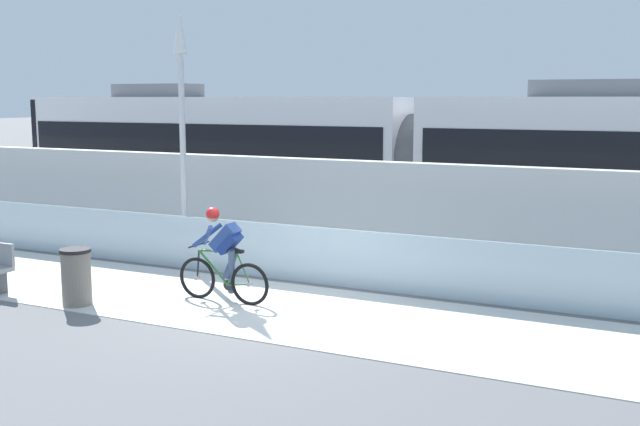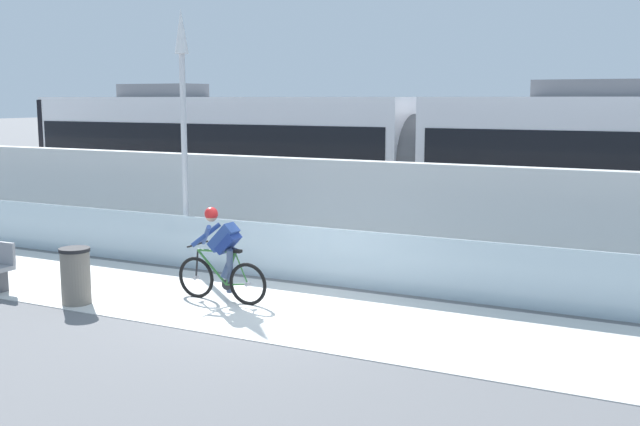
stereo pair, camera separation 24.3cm
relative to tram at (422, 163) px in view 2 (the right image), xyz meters
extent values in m
plane|color=slate|center=(-0.23, -6.85, -1.89)|extent=(200.00, 200.00, 0.00)
cube|color=silver|center=(-0.23, -6.85, -1.89)|extent=(32.00, 3.20, 0.01)
cube|color=silver|center=(-0.23, -5.00, -1.36)|extent=(32.00, 0.05, 1.07)
cube|color=silver|center=(-0.23, -3.20, -0.81)|extent=(32.00, 0.36, 2.17)
cube|color=#595654|center=(-0.23, -0.72, -1.89)|extent=(32.00, 0.08, 0.01)
cube|color=#595654|center=(-0.23, 0.72, -1.89)|extent=(32.00, 0.08, 0.01)
cube|color=silver|center=(-5.74, 0.00, 0.01)|extent=(11.00, 2.50, 3.10)
cube|color=black|center=(-5.74, 0.00, 0.36)|extent=(10.56, 2.54, 1.04)
cube|color=red|center=(-5.74, 0.00, -1.36)|extent=(10.78, 2.53, 0.28)
cube|color=slate|center=(-7.72, 0.00, 1.74)|extent=(2.40, 1.10, 0.36)
cube|color=#232326|center=(-9.26, 0.00, -1.53)|extent=(1.40, 1.88, 0.20)
cylinder|color=black|center=(-9.26, -0.72, -1.59)|extent=(0.60, 0.10, 0.60)
cylinder|color=black|center=(-9.26, 0.72, -1.59)|extent=(0.60, 0.10, 0.60)
cube|color=#232326|center=(-2.22, 0.00, -1.53)|extent=(1.40, 1.88, 0.20)
cylinder|color=black|center=(-2.22, -0.72, -1.59)|extent=(0.60, 0.10, 0.60)
cylinder|color=black|center=(-2.22, 0.72, -1.59)|extent=(0.60, 0.10, 0.60)
cube|color=black|center=(-11.19, 0.00, 0.01)|extent=(0.16, 2.54, 2.94)
cube|color=slate|center=(3.78, 0.00, 1.74)|extent=(2.40, 1.10, 0.36)
cube|color=#232326|center=(2.24, 0.00, -1.53)|extent=(1.40, 1.88, 0.20)
cylinder|color=black|center=(2.24, -0.72, -1.59)|extent=(0.60, 0.10, 0.60)
cylinder|color=black|center=(2.24, 0.72, -1.59)|extent=(0.60, 0.10, 0.60)
cylinder|color=#59595B|center=(0.01, 0.00, 0.01)|extent=(0.60, 2.30, 2.30)
torus|color=black|center=(-1.67, -6.85, -1.53)|extent=(0.72, 0.06, 0.72)
cylinder|color=#99999E|center=(-1.67, -6.85, -1.53)|extent=(0.07, 0.10, 0.07)
torus|color=black|center=(-0.62, -6.85, -1.53)|extent=(0.72, 0.06, 0.72)
cylinder|color=#99999E|center=(-0.62, -6.85, -1.53)|extent=(0.07, 0.10, 0.07)
cylinder|color=#337233|center=(-1.33, -6.85, -1.32)|extent=(0.60, 0.04, 0.58)
cylinder|color=#337233|center=(-0.95, -6.85, -1.30)|extent=(0.22, 0.04, 0.59)
cylinder|color=#337233|center=(-1.24, -6.85, -1.03)|extent=(0.76, 0.04, 0.07)
cylinder|color=#337233|center=(-0.83, -6.85, -1.56)|extent=(0.43, 0.03, 0.09)
cylinder|color=#337233|center=(-0.74, -6.85, -1.27)|extent=(0.27, 0.02, 0.53)
cylinder|color=black|center=(-1.64, -6.85, -1.29)|extent=(0.08, 0.03, 0.49)
cube|color=black|center=(-0.86, -6.85, -0.99)|extent=(0.24, 0.10, 0.05)
cylinder|color=black|center=(-1.62, -6.85, -0.94)|extent=(0.03, 0.58, 0.03)
cylinder|color=#262628|center=(-1.04, -6.85, -1.59)|extent=(0.18, 0.02, 0.18)
cube|color=navy|center=(-1.08, -6.85, -0.78)|extent=(0.50, 0.28, 0.51)
cube|color=navy|center=(-0.99, -6.85, -0.87)|extent=(0.38, 0.30, 0.38)
sphere|color=tan|center=(-1.32, -6.85, -0.43)|extent=(0.20, 0.20, 0.20)
sphere|color=red|center=(-1.32, -6.85, -0.40)|extent=(0.23, 0.23, 0.23)
cylinder|color=navy|center=(-1.44, -6.85, -0.77)|extent=(0.44, 0.41, 0.41)
cylinder|color=navy|center=(-1.44, -6.85, -0.77)|extent=(0.44, 0.41, 0.41)
cylinder|color=#384766|center=(-0.97, -6.85, -1.35)|extent=(0.29, 0.33, 0.80)
cylinder|color=#384766|center=(-0.97, -6.85, -1.21)|extent=(0.29, 0.33, 0.54)
cylinder|color=gray|center=(-3.47, -4.70, -1.79)|extent=(0.24, 0.24, 0.20)
cylinder|color=silver|center=(-3.47, -4.70, 0.31)|extent=(0.12, 0.12, 4.20)
cone|color=white|center=(-3.47, -4.70, 2.86)|extent=(0.28, 0.28, 0.90)
cylinder|color=slate|center=(-3.21, -8.10, -1.44)|extent=(0.48, 0.48, 0.90)
cylinder|color=black|center=(-3.21, -8.10, -0.96)|extent=(0.51, 0.51, 0.06)
camera|label=1|loc=(5.82, -17.41, 1.53)|focal=42.74mm
camera|label=2|loc=(6.04, -17.30, 1.53)|focal=42.74mm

